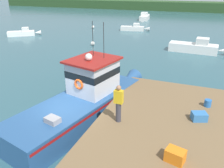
# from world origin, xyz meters

# --- Properties ---
(ground_plane) EXTENTS (200.00, 200.00, 0.00)m
(ground_plane) POSITION_xyz_m (0.00, 0.00, 0.00)
(ground_plane) COLOR #2D5660
(dock) EXTENTS (6.00, 9.00, 1.20)m
(dock) POSITION_xyz_m (4.80, 0.00, 1.07)
(dock) COLOR #4C3D2D
(dock) RESTS_ON ground
(main_fishing_boat) EXTENTS (4.25, 9.96, 4.80)m
(main_fishing_boat) POSITION_xyz_m (0.33, 1.13, 1.01)
(main_fishing_boat) COLOR #285184
(main_fishing_boat) RESTS_ON ground
(crate_stack_near_edge) EXTENTS (0.72, 0.63, 0.35)m
(crate_stack_near_edge) POSITION_xyz_m (5.86, 0.76, 1.37)
(crate_stack_near_edge) COLOR #3370B2
(crate_stack_near_edge) RESTS_ON dock
(crate_single_by_cleat) EXTENTS (0.69, 0.57, 0.43)m
(crate_single_by_cleat) POSITION_xyz_m (5.23, -2.13, 1.42)
(crate_single_by_cleat) COLOR orange
(crate_single_by_cleat) RESTS_ON dock
(bait_bucket) EXTENTS (0.32, 0.32, 0.34)m
(bait_bucket) POSITION_xyz_m (6.18, 2.17, 1.37)
(bait_bucket) COLOR #2866B2
(bait_bucket) RESTS_ON dock
(deckhand_by_the_boat) EXTENTS (0.36, 0.22, 1.63)m
(deckhand_by_the_boat) POSITION_xyz_m (2.72, -0.56, 2.06)
(deckhand_by_the_boat) COLOR #383842
(deckhand_by_the_boat) RESTS_ON dock
(moored_boat_outer_mooring) EXTENTS (6.09, 1.80, 1.54)m
(moored_boat_outer_mooring) POSITION_xyz_m (5.19, 16.71, 0.53)
(moored_boat_outer_mooring) COLOR white
(moored_boat_outer_mooring) RESTS_ON ground
(moored_boat_near_channel) EXTENTS (4.54, 1.79, 1.13)m
(moored_boat_near_channel) POSITION_xyz_m (-4.52, 26.59, 0.39)
(moored_boat_near_channel) COLOR silver
(moored_boat_near_channel) RESTS_ON ground
(moored_boat_mid_harbor) EXTENTS (2.24, 6.38, 1.60)m
(moored_boat_mid_harbor) POSITION_xyz_m (-6.01, 38.90, 0.55)
(moored_boat_mid_harbor) COLOR silver
(moored_boat_mid_harbor) RESTS_ON ground
(moored_boat_far_left) EXTENTS (4.09, 3.38, 1.13)m
(moored_boat_far_left) POSITION_xyz_m (-17.82, 17.11, 0.39)
(moored_boat_far_left) COLOR white
(moored_boat_far_left) RESTS_ON ground
(mooring_buoy_channel_marker) EXTENTS (0.46, 0.46, 0.46)m
(mooring_buoy_channel_marker) POSITION_xyz_m (-11.42, 26.07, 0.23)
(mooring_buoy_channel_marker) COLOR silver
(mooring_buoy_channel_marker) RESTS_ON ground
(mooring_buoy_inshore) EXTENTS (0.48, 0.48, 0.48)m
(mooring_buoy_inshore) POSITION_xyz_m (-6.31, 15.45, 0.24)
(mooring_buoy_inshore) COLOR silver
(mooring_buoy_inshore) RESTS_ON ground
(far_shoreline) EXTENTS (120.00, 8.00, 2.40)m
(far_shoreline) POSITION_xyz_m (0.00, 62.00, 1.20)
(far_shoreline) COLOR #284723
(far_shoreline) RESTS_ON ground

